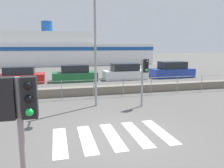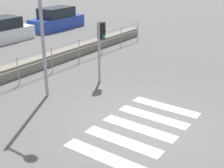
# 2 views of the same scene
# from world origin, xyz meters

# --- Properties ---
(ground_plane) EXTENTS (160.00, 160.00, 0.00)m
(ground_plane) POSITION_xyz_m (0.00, 0.00, 0.00)
(ground_plane) COLOR #565451
(crosswalk) EXTENTS (4.05, 2.40, 0.01)m
(crosswalk) POSITION_xyz_m (-0.34, 0.00, 0.00)
(crosswalk) COLOR silver
(crosswalk) RESTS_ON ground_plane
(seawall) EXTENTS (21.01, 0.55, 0.54)m
(seawall) POSITION_xyz_m (0.00, 6.74, 0.27)
(seawall) COLOR slate
(seawall) RESTS_ON ground_plane
(harbor_fence) EXTENTS (18.95, 0.04, 1.16)m
(harbor_fence) POSITION_xyz_m (0.00, 5.87, 0.76)
(harbor_fence) COLOR gray
(harbor_fence) RESTS_ON ground_plane
(traffic_light_far) EXTENTS (0.34, 0.32, 2.47)m
(traffic_light_far) POSITION_xyz_m (2.21, 3.33, 1.81)
(traffic_light_far) COLOR gray
(traffic_light_far) RESTS_ON ground_plane
(parked_car_white) EXTENTS (4.05, 1.84, 1.50)m
(parked_car_white) POSITION_xyz_m (4.17, 12.68, 0.64)
(parked_car_white) COLOR silver
(parked_car_white) RESTS_ON ground_plane
(parked_car_blue) EXTENTS (4.28, 1.73, 1.58)m
(parked_car_blue) POSITION_xyz_m (9.17, 12.68, 0.67)
(parked_car_blue) COLOR #233D9E
(parked_car_blue) RESTS_ON ground_plane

